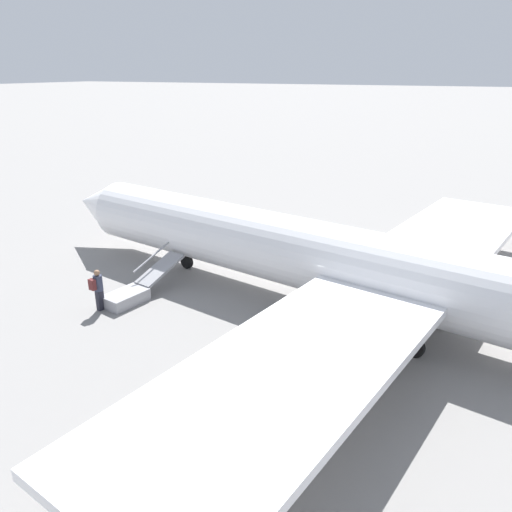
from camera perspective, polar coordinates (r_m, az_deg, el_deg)
name	(u,v)px	position (r m, az deg, el deg)	size (l,w,h in m)	color
ground_plane	(355,319)	(19.99, 11.28, -7.12)	(600.00, 600.00, 0.00)	gray
airplane_main	(386,273)	(18.70, 14.65, -1.86)	(34.55, 26.57, 7.48)	white
boarding_stairs	(133,292)	(21.64, -13.87, -3.97)	(1.70, 4.13, 1.81)	#99999E
passenger	(98,287)	(20.88, -17.63, -3.43)	(0.38, 0.56, 1.74)	#23232D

